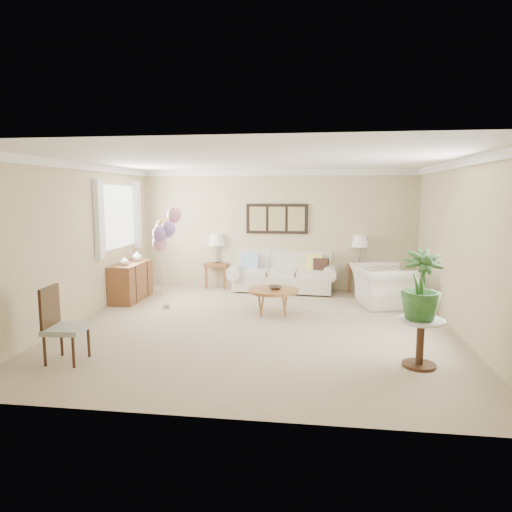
# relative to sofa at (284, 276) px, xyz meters

# --- Properties ---
(ground_plane) EXTENTS (6.00, 6.00, 0.00)m
(ground_plane) POSITION_rel_sofa_xyz_m (-0.17, -2.77, -0.33)
(ground_plane) COLOR tan
(room_shell) EXTENTS (6.04, 6.04, 2.60)m
(room_shell) POSITION_rel_sofa_xyz_m (-0.28, -2.67, 1.29)
(room_shell) COLOR #C8B88F
(room_shell) RESTS_ON ground
(wall_art_triptych) EXTENTS (1.35, 0.06, 0.65)m
(wall_art_triptych) POSITION_rel_sofa_xyz_m (-0.17, 0.20, 1.22)
(wall_art_triptych) COLOR black
(wall_art_triptych) RESTS_ON ground
(sofa) EXTENTS (2.35, 1.00, 0.85)m
(sofa) POSITION_rel_sofa_xyz_m (0.00, 0.00, 0.00)
(sofa) COLOR silver
(sofa) RESTS_ON ground
(end_table_left) EXTENTS (0.51, 0.47, 0.56)m
(end_table_left) POSITION_rel_sofa_xyz_m (-1.51, 0.18, 0.13)
(end_table_left) COLOR brown
(end_table_left) RESTS_ON ground
(end_table_right) EXTENTS (0.53, 0.49, 0.58)m
(end_table_right) POSITION_rel_sofa_xyz_m (1.62, 0.19, 0.15)
(end_table_right) COLOR brown
(end_table_right) RESTS_ON ground
(lamp_left) EXTENTS (0.37, 0.37, 0.65)m
(lamp_left) POSITION_rel_sofa_xyz_m (-1.51, 0.18, 0.72)
(lamp_left) COLOR gray
(lamp_left) RESTS_ON end_table_left
(lamp_right) EXTENTS (0.36, 0.36, 0.64)m
(lamp_right) POSITION_rel_sofa_xyz_m (1.62, 0.19, 0.73)
(lamp_right) COLOR gray
(lamp_right) RESTS_ON end_table_right
(coffee_table) EXTENTS (0.88, 0.88, 0.44)m
(coffee_table) POSITION_rel_sofa_xyz_m (-0.03, -1.96, 0.08)
(coffee_table) COLOR #9E5D32
(coffee_table) RESTS_ON ground
(decor_bowl) EXTENTS (0.29, 0.29, 0.06)m
(decor_bowl) POSITION_rel_sofa_xyz_m (0.01, -1.99, 0.14)
(decor_bowl) COLOR #322720
(decor_bowl) RESTS_ON coffee_table
(armchair) EXTENTS (1.19, 1.31, 0.74)m
(armchair) POSITION_rel_sofa_xyz_m (1.94, -1.04, 0.04)
(armchair) COLOR silver
(armchair) RESTS_ON ground
(side_table) EXTENTS (0.55, 0.55, 0.60)m
(side_table) POSITION_rel_sofa_xyz_m (1.98, -4.16, 0.12)
(side_table) COLOR silver
(side_table) RESTS_ON ground
(potted_plant) EXTENTS (0.50, 0.50, 0.84)m
(potted_plant) POSITION_rel_sofa_xyz_m (1.95, -4.18, 0.68)
(potted_plant) COLOR #1C4E1C
(potted_plant) RESTS_ON side_table
(accent_chair) EXTENTS (0.50, 0.50, 0.96)m
(accent_chair) POSITION_rel_sofa_xyz_m (-2.44, -4.58, 0.16)
(accent_chair) COLOR gray
(accent_chair) RESTS_ON ground
(credenza) EXTENTS (0.46, 1.20, 0.74)m
(credenza) POSITION_rel_sofa_xyz_m (-2.93, -1.27, 0.04)
(credenza) COLOR brown
(credenza) RESTS_ON ground
(vase_white) EXTENTS (0.17, 0.17, 0.17)m
(vase_white) POSITION_rel_sofa_xyz_m (-2.91, -1.57, 0.49)
(vase_white) COLOR silver
(vase_white) RESTS_ON credenza
(vase_sage) EXTENTS (0.25, 0.25, 0.21)m
(vase_sage) POSITION_rel_sofa_xyz_m (-2.91, -0.98, 0.51)
(vase_sage) COLOR silver
(vase_sage) RESTS_ON credenza
(balloon_cluster) EXTENTS (0.49, 0.50, 1.87)m
(balloon_cluster) POSITION_rel_sofa_xyz_m (-2.00, -1.87, 1.11)
(balloon_cluster) COLOR gray
(balloon_cluster) RESTS_ON ground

